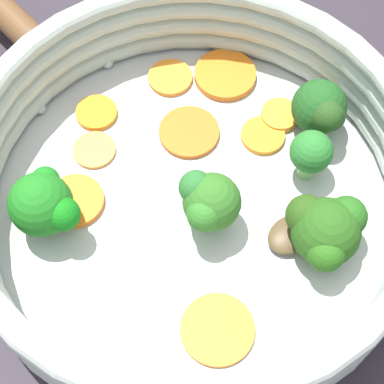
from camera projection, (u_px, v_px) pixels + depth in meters
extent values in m
plane|color=#28222A|center=(192.00, 211.00, 0.45)|extent=(4.00, 4.00, 0.00)
cylinder|color=#B2B5B7|center=(192.00, 207.00, 0.45)|extent=(0.29, 0.29, 0.01)
torus|color=#ADBAB2|center=(192.00, 197.00, 0.43)|extent=(0.30, 0.30, 0.02)
torus|color=#ADBAB2|center=(192.00, 185.00, 0.42)|extent=(0.30, 0.30, 0.02)
torus|color=#ADBAB2|center=(192.00, 173.00, 0.41)|extent=(0.30, 0.30, 0.02)
torus|color=#ADBAB2|center=(192.00, 159.00, 0.39)|extent=(0.30, 0.30, 0.02)
sphere|color=#B6B6BC|center=(107.00, 63.00, 0.50)|extent=(0.01, 0.01, 0.01)
sphere|color=#B3B8B7|center=(40.00, 108.00, 0.47)|extent=(0.01, 0.01, 0.01)
cylinder|color=orange|center=(97.00, 113.00, 0.48)|extent=(0.04, 0.04, 0.00)
cylinder|color=orange|center=(280.00, 115.00, 0.47)|extent=(0.04, 0.04, 0.01)
cylinder|color=orange|center=(217.00, 330.00, 0.40)|extent=(0.06, 0.06, 0.00)
cylinder|color=orange|center=(94.00, 150.00, 0.46)|extent=(0.04, 0.04, 0.00)
cylinder|color=orange|center=(170.00, 78.00, 0.49)|extent=(0.05, 0.05, 0.00)
cylinder|color=orange|center=(75.00, 201.00, 0.44)|extent=(0.04, 0.04, 0.00)
cylinder|color=orange|center=(263.00, 135.00, 0.47)|extent=(0.04, 0.04, 0.00)
cylinder|color=orange|center=(225.00, 75.00, 0.49)|extent=(0.06, 0.06, 0.01)
cylinder|color=#D65C19|center=(189.00, 132.00, 0.47)|extent=(0.06, 0.06, 0.00)
cylinder|color=#69914A|center=(47.00, 218.00, 0.43)|extent=(0.01, 0.01, 0.02)
sphere|color=#1A691A|center=(41.00, 204.00, 0.41)|extent=(0.04, 0.04, 0.04)
sphere|color=#106E13|center=(62.00, 207.00, 0.40)|extent=(0.02, 0.02, 0.02)
sphere|color=#186D1A|center=(45.00, 181.00, 0.41)|extent=(0.02, 0.02, 0.02)
cylinder|color=#88B561|center=(321.00, 244.00, 0.42)|extent=(0.01, 0.01, 0.01)
sphere|color=#224F15|center=(326.00, 232.00, 0.40)|extent=(0.04, 0.04, 0.04)
sphere|color=#245915|center=(326.00, 253.00, 0.39)|extent=(0.02, 0.02, 0.02)
sphere|color=#215618|center=(346.00, 217.00, 0.40)|extent=(0.03, 0.03, 0.03)
sphere|color=#244613|center=(306.00, 215.00, 0.41)|extent=(0.03, 0.03, 0.03)
cylinder|color=#6BA75F|center=(211.00, 216.00, 0.43)|extent=(0.01, 0.01, 0.02)
sphere|color=#2B621E|center=(212.00, 202.00, 0.41)|extent=(0.04, 0.04, 0.04)
sphere|color=#256128|center=(194.00, 188.00, 0.41)|extent=(0.02, 0.02, 0.02)
sphere|color=#2C6C22|center=(201.00, 215.00, 0.40)|extent=(0.02, 0.02, 0.02)
cylinder|color=#7CB66A|center=(309.00, 170.00, 0.44)|extent=(0.01, 0.01, 0.02)
sphere|color=#256A28|center=(314.00, 157.00, 0.43)|extent=(0.03, 0.03, 0.03)
sphere|color=#266230|center=(309.00, 143.00, 0.43)|extent=(0.02, 0.02, 0.02)
sphere|color=#1E602F|center=(304.00, 144.00, 0.43)|extent=(0.02, 0.02, 0.02)
cylinder|color=#6D9F56|center=(315.00, 122.00, 0.47)|extent=(0.02, 0.02, 0.01)
sphere|color=#1B4A1B|center=(319.00, 107.00, 0.45)|extent=(0.04, 0.04, 0.04)
sphere|color=#204017|center=(328.00, 116.00, 0.44)|extent=(0.02, 0.02, 0.02)
sphere|color=#22451B|center=(331.00, 117.00, 0.44)|extent=(0.02, 0.02, 0.02)
ellipsoid|color=brown|center=(291.00, 234.00, 0.42)|extent=(0.04, 0.04, 0.01)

